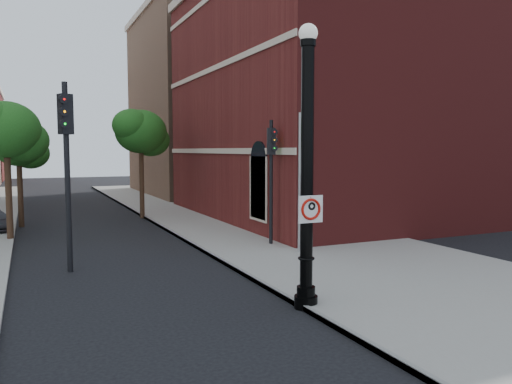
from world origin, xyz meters
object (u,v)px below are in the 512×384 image
no_parking_sign (311,209)px  traffic_signal_left (66,145)px  lamppost (307,180)px  traffic_signal_right (271,162)px

no_parking_sign → traffic_signal_left: size_ratio=0.11×
lamppost → traffic_signal_right: lamppost is taller
no_parking_sign → traffic_signal_right: bearing=71.7°
traffic_signal_left → traffic_signal_right: 7.09m
lamppost → traffic_signal_right: (2.45, 6.70, 0.23)m
traffic_signal_left → traffic_signal_right: bearing=-13.8°
no_parking_sign → traffic_signal_left: bearing=128.9°
no_parking_sign → traffic_signal_right: (2.44, 6.87, 0.85)m
no_parking_sign → traffic_signal_right: size_ratio=0.13×
no_parking_sign → traffic_signal_left: (-4.57, 5.93, 1.43)m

